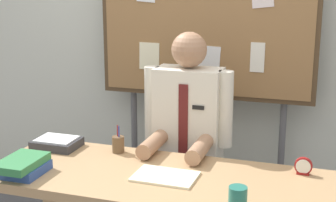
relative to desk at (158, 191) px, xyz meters
name	(u,v)px	position (x,y,z in m)	size (l,w,h in m)	color
back_wall	(212,31)	(0.00, 1.15, 0.71)	(6.40, 0.08, 2.70)	silver
desk	(158,191)	(0.00, 0.00, 0.00)	(1.77, 0.70, 0.73)	tan
person	(188,154)	(0.00, 0.56, 0.01)	(0.55, 0.56, 1.41)	#2D2D33
bulletin_board	(205,29)	(0.00, 0.95, 0.74)	(1.45, 0.09, 1.90)	#4C3823
book_stack	(24,166)	(-0.65, -0.21, 0.14)	(0.19, 0.28, 0.09)	#2D4C99
open_notebook	(165,176)	(0.05, -0.02, 0.10)	(0.32, 0.22, 0.01)	#F4EFCC
desk_clock	(303,167)	(0.71, 0.25, 0.13)	(0.09, 0.04, 0.09)	maroon
coffee_mug	(238,197)	(0.46, -0.23, 0.14)	(0.08, 0.08, 0.09)	#267266
pen_holder	(118,144)	(-0.33, 0.25, 0.14)	(0.07, 0.07, 0.16)	brown
paper_tray	(57,143)	(-0.71, 0.21, 0.12)	(0.26, 0.20, 0.06)	#333338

